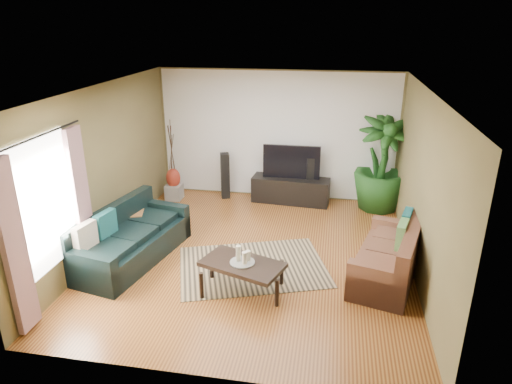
% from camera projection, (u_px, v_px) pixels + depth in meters
% --- Properties ---
extents(floor, '(5.50, 5.50, 0.00)m').
position_uv_depth(floor, '(254.00, 256.00, 7.52)').
color(floor, '#9C5F28').
rests_on(floor, ground).
extents(ceiling, '(5.50, 5.50, 0.00)m').
position_uv_depth(ceiling, '(254.00, 90.00, 6.54)').
color(ceiling, white).
rests_on(ceiling, ground).
extents(wall_back, '(5.00, 0.00, 5.00)m').
position_uv_depth(wall_back, '(277.00, 136.00, 9.56)').
color(wall_back, brown).
rests_on(wall_back, ground).
extents(wall_front, '(5.00, 0.00, 5.00)m').
position_uv_depth(wall_front, '(205.00, 270.00, 4.50)').
color(wall_front, brown).
rests_on(wall_front, ground).
extents(wall_left, '(0.00, 5.50, 5.50)m').
position_uv_depth(wall_left, '(103.00, 170.00, 7.43)').
color(wall_left, brown).
rests_on(wall_left, ground).
extents(wall_right, '(0.00, 5.50, 5.50)m').
position_uv_depth(wall_right, '(423.00, 188.00, 6.63)').
color(wall_right, brown).
rests_on(wall_right, ground).
extents(backwall_panel, '(4.90, 0.00, 4.90)m').
position_uv_depth(backwall_panel, '(277.00, 136.00, 9.55)').
color(backwall_panel, white).
rests_on(backwall_panel, ground).
extents(window_pane, '(0.00, 1.80, 1.80)m').
position_uv_depth(window_pane, '(45.00, 204.00, 5.94)').
color(window_pane, white).
rests_on(window_pane, ground).
extents(curtain_near, '(0.08, 0.35, 2.20)m').
position_uv_depth(curtain_near, '(14.00, 248.00, 5.33)').
color(curtain_near, gray).
rests_on(curtain_near, ground).
extents(curtain_far, '(0.08, 0.35, 2.20)m').
position_uv_depth(curtain_far, '(81.00, 201.00, 6.71)').
color(curtain_far, gray).
rests_on(curtain_far, ground).
extents(curtain_rod, '(0.03, 1.90, 0.03)m').
position_uv_depth(curtain_rod, '(37.00, 137.00, 5.61)').
color(curtain_rod, black).
rests_on(curtain_rod, ground).
extents(sofa_left, '(1.35, 2.31, 0.85)m').
position_uv_depth(sofa_left, '(131.00, 235.00, 7.27)').
color(sofa_left, black).
rests_on(sofa_left, floor).
extents(sofa_right, '(1.24, 1.92, 0.85)m').
position_uv_depth(sofa_right, '(388.00, 252.00, 6.75)').
color(sofa_right, brown).
rests_on(sofa_right, floor).
extents(area_rug, '(2.65, 2.25, 0.01)m').
position_uv_depth(area_rug, '(253.00, 266.00, 7.18)').
color(area_rug, '#A0895E').
rests_on(area_rug, floor).
extents(coffee_table, '(1.28, 0.96, 0.46)m').
position_uv_depth(coffee_table, '(242.00, 277.00, 6.47)').
color(coffee_table, black).
rests_on(coffee_table, floor).
extents(candle_tray, '(0.35, 0.35, 0.02)m').
position_uv_depth(candle_tray, '(242.00, 262.00, 6.38)').
color(candle_tray, gray).
rests_on(candle_tray, coffee_table).
extents(candle_tall, '(0.07, 0.07, 0.23)m').
position_uv_depth(candle_tall, '(238.00, 253.00, 6.37)').
color(candle_tall, beige).
rests_on(candle_tall, candle_tray).
extents(candle_mid, '(0.07, 0.07, 0.18)m').
position_uv_depth(candle_mid, '(244.00, 258.00, 6.30)').
color(candle_mid, beige).
rests_on(candle_mid, candle_tray).
extents(candle_short, '(0.07, 0.07, 0.14)m').
position_uv_depth(candle_short, '(248.00, 255.00, 6.40)').
color(candle_short, beige).
rests_on(candle_short, candle_tray).
extents(tv_stand, '(1.64, 0.61, 0.54)m').
position_uv_depth(tv_stand, '(291.00, 190.00, 9.60)').
color(tv_stand, black).
rests_on(tv_stand, floor).
extents(television, '(1.18, 0.06, 0.70)m').
position_uv_depth(television, '(291.00, 162.00, 9.39)').
color(television, black).
rests_on(television, tv_stand).
extents(speaker_left, '(0.23, 0.25, 0.99)m').
position_uv_depth(speaker_left, '(225.00, 176.00, 9.76)').
color(speaker_left, black).
rests_on(speaker_left, floor).
extents(speaker_right, '(0.22, 0.23, 0.98)m').
position_uv_depth(speaker_right, '(310.00, 180.00, 9.52)').
color(speaker_right, black).
rests_on(speaker_right, floor).
extents(potted_plant, '(1.34, 1.34, 1.91)m').
position_uv_depth(potted_plant, '(382.00, 164.00, 9.05)').
color(potted_plant, '#1A4918').
rests_on(potted_plant, floor).
extents(plant_pot, '(0.35, 0.35, 0.27)m').
position_uv_depth(plant_pot, '(378.00, 202.00, 9.34)').
color(plant_pot, black).
rests_on(plant_pot, floor).
extents(pedestal, '(0.33, 0.33, 0.33)m').
position_uv_depth(pedestal, '(174.00, 192.00, 9.79)').
color(pedestal, gray).
rests_on(pedestal, floor).
extents(vase, '(0.30, 0.30, 0.42)m').
position_uv_depth(vase, '(173.00, 178.00, 9.68)').
color(vase, maroon).
rests_on(vase, pedestal).
extents(side_table, '(0.63, 0.63, 0.53)m').
position_uv_depth(side_table, '(130.00, 225.00, 7.99)').
color(side_table, brown).
rests_on(side_table, floor).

